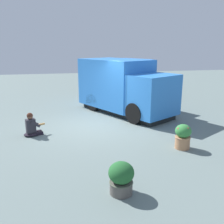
{
  "coord_description": "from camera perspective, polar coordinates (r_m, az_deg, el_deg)",
  "views": [
    {
      "loc": [
        -9.23,
        1.31,
        3.06
      ],
      "look_at": [
        -1.43,
        -0.41,
        0.93
      ],
      "focal_mm": 39.72,
      "sensor_mm": 36.0,
      "label": 1
    }
  ],
  "objects": [
    {
      "name": "planter_flowering_near",
      "position": [
        7.9,
        16.0,
        -5.34
      ],
      "size": [
        0.49,
        0.49,
        0.77
      ],
      "color": "#AB7752",
      "rests_on": "ground_plane"
    },
    {
      "name": "food_truck",
      "position": [
        11.63,
        2.73,
        5.59
      ],
      "size": [
        5.14,
        4.04,
        2.46
      ],
      "color": "#2F7CDA",
      "rests_on": "ground_plane"
    },
    {
      "name": "ground_plane",
      "position": [
        9.81,
        -4.16,
        -3.26
      ],
      "size": [
        40.0,
        40.0,
        0.0
      ],
      "primitive_type": "plane",
      "color": "slate"
    },
    {
      "name": "person_customer",
      "position": [
        9.15,
        -17.97,
        -3.22
      ],
      "size": [
        0.58,
        0.79,
        0.83
      ],
      "color": "black",
      "rests_on": "ground_plane"
    },
    {
      "name": "planter_flowering_far",
      "position": [
        5.42,
        2.14,
        -14.84
      ],
      "size": [
        0.55,
        0.55,
        0.72
      ],
      "color": "#56514B",
      "rests_on": "ground_plane"
    }
  ]
}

